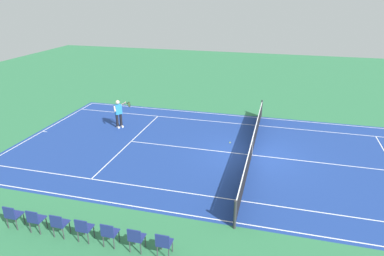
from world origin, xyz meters
The scene contains 13 objects.
ground_plane centered at (0.00, 0.00, 0.00)m, with size 60.00×60.00×0.00m, color #2D7247.
court_slab centered at (0.00, 0.00, 0.00)m, with size 24.20×11.40×0.00m, color navy.
court_line_markings centered at (0.00, 0.00, 0.00)m, with size 23.85×11.05×0.01m.
tennis_net centered at (0.00, 0.00, 0.49)m, with size 0.10×11.70×1.08m.
tennis_player_near centered at (7.90, -1.74, 0.93)m, with size 1.16×0.75×1.70m.
tennis_ball centered at (1.26, -1.14, 0.03)m, with size 0.07×0.07×0.07m, color #CCE01E.
spectator_chair_0 centered at (1.86, 7.68, 0.52)m, with size 0.44×0.44×0.88m.
spectator_chair_1 centered at (2.75, 7.68, 0.52)m, with size 0.44×0.44×0.88m.
spectator_chair_2 centered at (3.64, 7.68, 0.52)m, with size 0.44×0.44×0.88m.
spectator_chair_3 centered at (4.54, 7.68, 0.52)m, with size 0.44×0.44×0.88m.
spectator_chair_4 centered at (5.43, 7.68, 0.52)m, with size 0.44×0.44×0.88m.
spectator_chair_5 centered at (6.33, 7.68, 0.52)m, with size 0.44×0.44×0.88m.
spectator_chair_6 centered at (7.22, 7.68, 0.52)m, with size 0.44×0.44×0.88m.
Camera 1 is at (-1.09, 15.49, 7.51)m, focal length 32.35 mm.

